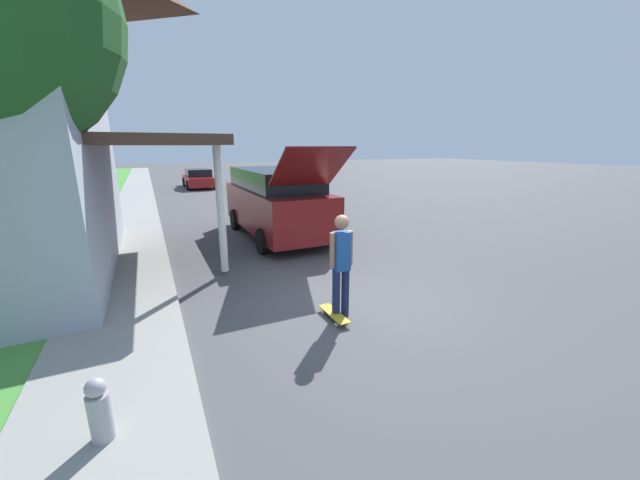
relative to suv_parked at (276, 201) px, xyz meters
name	(u,v)px	position (x,y,z in m)	size (l,w,h in m)	color
ground_plane	(342,302)	(-0.52, -5.19, -1.12)	(120.00, 120.00, 0.00)	#49494C
sidewalk	(130,244)	(-4.12, 0.81, -1.07)	(1.80, 80.00, 0.10)	gray
suv_parked	(276,201)	(0.00, 0.00, 0.00)	(2.08, 5.88, 2.76)	maroon
car_down_street	(199,179)	(-0.30, 15.44, -0.52)	(1.86, 4.20, 1.26)	maroon
skateboarder	(341,262)	(-0.83, -5.67, -0.16)	(0.41, 0.23, 1.73)	#192347
skateboard	(334,314)	(-0.96, -5.69, -1.04)	(0.21, 0.78, 0.10)	#A89323
fire_hydrant	(99,410)	(-4.12, -7.04, -0.71)	(0.20, 0.20, 0.64)	#99999E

